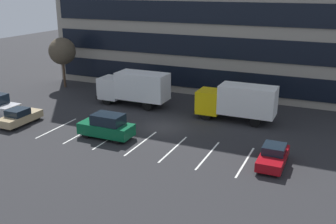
# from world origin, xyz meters

# --- Properties ---
(ground_plane) EXTENTS (120.00, 120.00, 0.00)m
(ground_plane) POSITION_xyz_m (0.00, 0.00, 0.00)
(ground_plane) COLOR #262628
(lot_markings) EXTENTS (16.94, 5.40, 0.01)m
(lot_markings) POSITION_xyz_m (0.00, -4.00, 0.00)
(lot_markings) COLOR silver
(lot_markings) RESTS_ON ground_plane
(box_truck_white) EXTENTS (7.62, 2.52, 3.53)m
(box_truck_white) POSITION_xyz_m (-5.46, 4.85, 1.99)
(box_truck_white) COLOR white
(box_truck_white) RESTS_ON ground_plane
(box_truck_yellow) EXTENTS (7.33, 2.43, 3.40)m
(box_truck_yellow) POSITION_xyz_m (5.51, 4.45, 1.91)
(box_truck_yellow) COLOR yellow
(box_truck_yellow) RESTS_ON ground_plane
(suv_forest) EXTENTS (4.52, 1.92, 2.04)m
(suv_forest) POSITION_xyz_m (-3.13, -4.08, 0.99)
(suv_forest) COLOR #0C5933
(suv_forest) RESTS_ON ground_plane
(sedan_tan) EXTENTS (1.73, 4.13, 1.48)m
(sedan_tan) POSITION_xyz_m (-12.09, -4.54, 0.70)
(sedan_tan) COLOR tan
(sedan_tan) RESTS_ON ground_plane
(sedan_maroon) EXTENTS (1.70, 4.06, 1.45)m
(sedan_maroon) POSITION_xyz_m (10.26, -3.74, 0.69)
(sedan_maroon) COLOR maroon
(sedan_maroon) RESTS_ON ground_plane
(bare_tree) EXTENTS (3.22, 3.22, 6.04)m
(bare_tree) POSITION_xyz_m (-17.00, 8.04, 4.41)
(bare_tree) COLOR #473323
(bare_tree) RESTS_ON ground_plane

